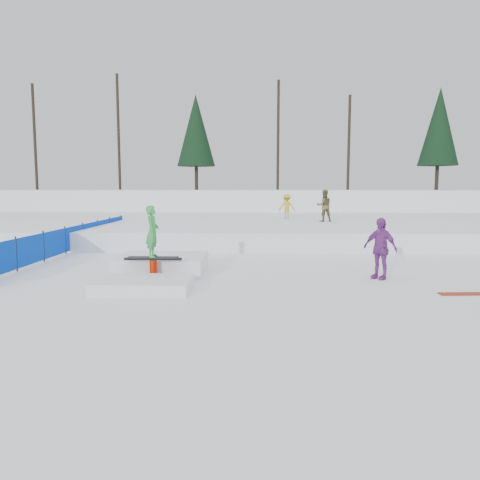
{
  "coord_description": "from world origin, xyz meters",
  "views": [
    {
      "loc": [
        0.9,
        -11.39,
        2.61
      ],
      "look_at": [
        0.5,
        2.0,
        1.1
      ],
      "focal_mm": 35.0,
      "sensor_mm": 36.0,
      "label": 1
    }
  ],
  "objects_px": {
    "spectator_purple": "(380,248)",
    "jib_rail_feature": "(158,267)",
    "safety_fence": "(65,240)",
    "walker_olive": "(324,206)",
    "walker_ygreen": "(287,207)"
  },
  "relations": [
    {
      "from": "safety_fence",
      "to": "walker_olive",
      "type": "height_order",
      "value": "walker_olive"
    },
    {
      "from": "spectator_purple",
      "to": "walker_olive",
      "type": "bearing_deg",
      "value": 134.91
    },
    {
      "from": "walker_olive",
      "to": "jib_rail_feature",
      "type": "height_order",
      "value": "walker_olive"
    },
    {
      "from": "safety_fence",
      "to": "walker_ygreen",
      "type": "xyz_separation_m",
      "value": [
        9.3,
        9.18,
        0.96
      ]
    },
    {
      "from": "walker_olive",
      "to": "safety_fence",
      "type": "bearing_deg",
      "value": 25.02
    },
    {
      "from": "walker_olive",
      "to": "walker_ygreen",
      "type": "relative_size",
      "value": 1.19
    },
    {
      "from": "walker_ygreen",
      "to": "spectator_purple",
      "type": "distance_m",
      "value": 13.97
    },
    {
      "from": "safety_fence",
      "to": "spectator_purple",
      "type": "height_order",
      "value": "spectator_purple"
    },
    {
      "from": "walker_olive",
      "to": "walker_ygreen",
      "type": "distance_m",
      "value": 2.86
    },
    {
      "from": "spectator_purple",
      "to": "jib_rail_feature",
      "type": "distance_m",
      "value": 6.43
    },
    {
      "from": "jib_rail_feature",
      "to": "safety_fence",
      "type": "bearing_deg",
      "value": 134.73
    },
    {
      "from": "safety_fence",
      "to": "spectator_purple",
      "type": "bearing_deg",
      "value": -22.99
    },
    {
      "from": "walker_olive",
      "to": "spectator_purple",
      "type": "relative_size",
      "value": 0.96
    },
    {
      "from": "safety_fence",
      "to": "jib_rail_feature",
      "type": "height_order",
      "value": "jib_rail_feature"
    },
    {
      "from": "safety_fence",
      "to": "walker_olive",
      "type": "xyz_separation_m",
      "value": [
        11.13,
        6.99,
        1.09
      ]
    }
  ]
}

